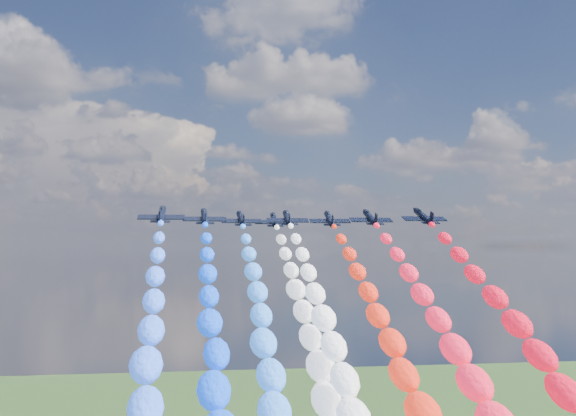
{
  "coord_description": "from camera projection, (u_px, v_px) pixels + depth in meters",
  "views": [
    {
      "loc": [
        -22.02,
        -142.58,
        94.74
      ],
      "look_at": [
        0.0,
        4.0,
        102.87
      ],
      "focal_mm": 43.73,
      "sensor_mm": 36.0,
      "label": 1
    }
  ],
  "objects": [
    {
      "name": "trail_6",
      "position": [
        465.0,
        382.0,
        99.72
      ],
      "size": [
        5.62,
        96.36,
        52.86
      ],
      "primitive_type": null,
      "color": "red"
    },
    {
      "name": "jet_0",
      "position": [
        161.0,
        215.0,
        136.3
      ],
      "size": [
        9.49,
        12.62,
        6.7
      ],
      "primitive_type": null,
      "rotation": [
        0.35,
        0.0,
        -0.04
      ],
      "color": "black"
    },
    {
      "name": "jet_6",
      "position": [
        370.0,
        218.0,
        150.67
      ],
      "size": [
        9.09,
        12.33,
        6.7
      ],
      "primitive_type": null,
      "rotation": [
        0.35,
        0.0,
        0.0
      ],
      "color": "black"
    },
    {
      "name": "jet_1",
      "position": [
        204.0,
        217.0,
        145.75
      ],
      "size": [
        9.11,
        12.35,
        6.7
      ],
      "primitive_type": null,
      "rotation": [
        0.35,
        0.0,
        0.01
      ],
      "color": "black"
    },
    {
      "name": "jet_3",
      "position": [
        287.0,
        218.0,
        153.07
      ],
      "size": [
        9.56,
        12.67,
        6.7
      ],
      "primitive_type": null,
      "rotation": [
        0.35,
        0.0,
        -0.04
      ],
      "color": "black"
    },
    {
      "name": "trail_1",
      "position": [
        215.0,
        389.0,
        94.81
      ],
      "size": [
        5.62,
        96.36,
        52.86
      ],
      "primitive_type": null,
      "color": "blue"
    },
    {
      "name": "trail_4",
      "position": [
        314.0,
        366.0,
        113.13
      ],
      "size": [
        5.62,
        96.36,
        52.86
      ],
      "primitive_type": null,
      "color": "white"
    },
    {
      "name": "trail_3",
      "position": [
        338.0,
        379.0,
        102.12
      ],
      "size": [
        5.62,
        96.36,
        52.86
      ],
      "primitive_type": null,
      "color": "white"
    },
    {
      "name": "jet_4",
      "position": [
        274.0,
        220.0,
        164.07
      ],
      "size": [
        9.65,
        12.73,
        6.7
      ],
      "primitive_type": null,
      "rotation": [
        0.35,
        0.0,
        -0.05
      ],
      "color": "black"
    },
    {
      "name": "trail_5",
      "position": [
        399.0,
        374.0,
        105.95
      ],
      "size": [
        5.62,
        96.36,
        52.86
      ],
      "primitive_type": null,
      "color": "red"
    },
    {
      "name": "trail_7",
      "position": [
        553.0,
        391.0,
        93.47
      ],
      "size": [
        5.62,
        96.36,
        52.86
      ],
      "primitive_type": null,
      "color": "red"
    },
    {
      "name": "jet_5",
      "position": [
        329.0,
        219.0,
        156.89
      ],
      "size": [
        9.69,
        12.76,
        6.7
      ],
      "primitive_type": null,
      "rotation": [
        0.35,
        0.0,
        -0.05
      ],
      "color": "black"
    },
    {
      "name": "jet_2",
      "position": [
        241.0,
        219.0,
        156.76
      ],
      "size": [
        9.55,
        12.66,
        6.7
      ],
      "primitive_type": null,
      "rotation": [
        0.35,
        0.0,
        0.04
      ],
      "color": "black"
    },
    {
      "name": "trail_2",
      "position": [
        268.0,
        374.0,
        105.81
      ],
      "size": [
        5.62,
        96.36,
        52.86
      ],
      "primitive_type": null,
      "color": "#2D75EE"
    },
    {
      "name": "jet_7",
      "position": [
        424.0,
        217.0,
        144.42
      ],
      "size": [
        9.53,
        12.65,
        6.7
      ],
      "primitive_type": null,
      "rotation": [
        0.35,
        0.0,
        0.04
      ],
      "color": "black"
    },
    {
      "name": "trail_0",
      "position": [
        147.0,
        405.0,
        85.35
      ],
      "size": [
        5.62,
        96.36,
        52.86
      ],
      "primitive_type": null,
      "color": "#3062FF"
    }
  ]
}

